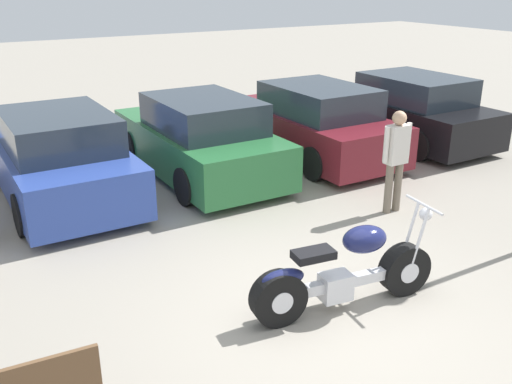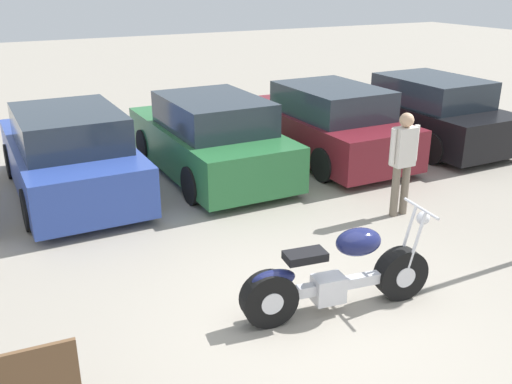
{
  "view_description": "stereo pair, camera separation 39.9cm",
  "coord_description": "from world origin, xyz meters",
  "px_view_note": "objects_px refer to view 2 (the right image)",
  "views": [
    {
      "loc": [
        -3.45,
        -4.15,
        3.49
      ],
      "look_at": [
        0.06,
        1.76,
        0.85
      ],
      "focal_mm": 40.0,
      "sensor_mm": 36.0,
      "label": 1
    },
    {
      "loc": [
        -3.11,
        -4.34,
        3.49
      ],
      "look_at": [
        0.06,
        1.76,
        0.85
      ],
      "focal_mm": 40.0,
      "sensor_mm": 36.0,
      "label": 2
    }
  ],
  "objects_px": {
    "parked_car_green": "(210,139)",
    "parked_car_black": "(424,113)",
    "parked_car_blue": "(70,155)",
    "motorcycle": "(336,276)",
    "person_standing": "(403,156)",
    "parked_car_maroon": "(325,124)"
  },
  "relations": [
    {
      "from": "motorcycle",
      "to": "parked_car_blue",
      "type": "distance_m",
      "value": 5.36
    },
    {
      "from": "parked_car_maroon",
      "to": "person_standing",
      "type": "height_order",
      "value": "person_standing"
    },
    {
      "from": "parked_car_maroon",
      "to": "parked_car_green",
      "type": "bearing_deg",
      "value": 177.63
    },
    {
      "from": "parked_car_maroon",
      "to": "parked_car_black",
      "type": "relative_size",
      "value": 1.0
    },
    {
      "from": "parked_car_blue",
      "to": "motorcycle",
      "type": "bearing_deg",
      "value": -69.67
    },
    {
      "from": "parked_car_black",
      "to": "person_standing",
      "type": "bearing_deg",
      "value": -137.13
    },
    {
      "from": "parked_car_blue",
      "to": "parked_car_black",
      "type": "bearing_deg",
      "value": -2.86
    },
    {
      "from": "motorcycle",
      "to": "parked_car_maroon",
      "type": "relative_size",
      "value": 0.54
    },
    {
      "from": "person_standing",
      "to": "parked_car_blue",
      "type": "bearing_deg",
      "value": 142.77
    },
    {
      "from": "motorcycle",
      "to": "person_standing",
      "type": "height_order",
      "value": "person_standing"
    },
    {
      "from": "person_standing",
      "to": "motorcycle",
      "type": "bearing_deg",
      "value": -143.66
    },
    {
      "from": "parked_car_green",
      "to": "parked_car_black",
      "type": "relative_size",
      "value": 1.0
    },
    {
      "from": "motorcycle",
      "to": "person_standing",
      "type": "distance_m",
      "value": 3.04
    },
    {
      "from": "parked_car_green",
      "to": "parked_car_black",
      "type": "xyz_separation_m",
      "value": [
        4.92,
        -0.24,
        0.0
      ]
    },
    {
      "from": "parked_car_blue",
      "to": "parked_car_black",
      "type": "relative_size",
      "value": 1.0
    },
    {
      "from": "motorcycle",
      "to": "person_standing",
      "type": "xyz_separation_m",
      "value": [
        2.41,
        1.78,
        0.52
      ]
    },
    {
      "from": "parked_car_maroon",
      "to": "parked_car_black",
      "type": "distance_m",
      "value": 2.46
    },
    {
      "from": "motorcycle",
      "to": "parked_car_black",
      "type": "xyz_separation_m",
      "value": [
        5.52,
        4.66,
        0.25
      ]
    },
    {
      "from": "parked_car_maroon",
      "to": "parked_car_black",
      "type": "xyz_separation_m",
      "value": [
        2.46,
        -0.13,
        0.0
      ]
    },
    {
      "from": "parked_car_maroon",
      "to": "parked_car_black",
      "type": "bearing_deg",
      "value": -3.13
    },
    {
      "from": "parked_car_black",
      "to": "parked_car_maroon",
      "type": "bearing_deg",
      "value": 176.87
    },
    {
      "from": "parked_car_blue",
      "to": "parked_car_black",
      "type": "distance_m",
      "value": 7.39
    }
  ]
}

